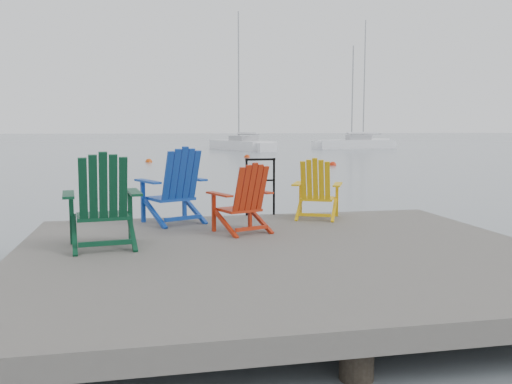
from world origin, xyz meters
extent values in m
plane|color=slate|center=(0.00, 0.00, 0.00)|extent=(400.00, 400.00, 0.00)
cube|color=#312E2B|center=(0.00, 0.00, 0.40)|extent=(6.00, 5.00, 0.20)
cylinder|color=black|center=(-2.70, 2.20, -0.30)|extent=(0.26, 0.26, 1.20)
cylinder|color=black|center=(0.00, 2.20, -0.30)|extent=(0.26, 0.26, 1.20)
cylinder|color=black|center=(2.70, 2.20, -0.30)|extent=(0.26, 0.26, 1.20)
cylinder|color=black|center=(0.03, 2.45, 0.95)|extent=(0.04, 0.04, 0.90)
cylinder|color=black|center=(0.47, 2.45, 0.95)|extent=(0.04, 0.04, 0.90)
cylinder|color=black|center=(0.25, 2.45, 1.38)|extent=(0.48, 0.04, 0.04)
cylinder|color=black|center=(0.25, 2.45, 1.05)|extent=(0.44, 0.03, 0.03)
cube|color=#09351F|center=(-2.02, 0.61, 0.85)|extent=(0.63, 0.58, 0.04)
cube|color=#09351F|center=(-2.38, 0.78, 0.80)|extent=(0.06, 0.06, 0.60)
cube|color=#09351F|center=(-1.71, 0.87, 0.80)|extent=(0.06, 0.06, 0.60)
cube|color=#09351F|center=(-2.37, 0.54, 1.12)|extent=(0.21, 0.67, 0.03)
cube|color=#09351F|center=(-1.65, 0.64, 1.12)|extent=(0.21, 0.67, 0.03)
cube|color=#09351F|center=(-1.97, 0.27, 1.21)|extent=(0.56, 0.34, 0.74)
cube|color=#0E3696|center=(-1.17, 2.10, 0.85)|extent=(0.73, 0.70, 0.04)
cube|color=#0E3696|center=(-1.56, 2.15, 0.80)|extent=(0.07, 0.07, 0.60)
cube|color=#0E3696|center=(-0.94, 2.43, 0.80)|extent=(0.07, 0.07, 0.60)
cube|color=#0E3696|center=(-1.49, 1.93, 1.12)|extent=(0.38, 0.65, 0.03)
cube|color=#0E3696|center=(-0.82, 2.23, 1.12)|extent=(0.38, 0.65, 0.03)
cube|color=#0E3696|center=(-1.02, 1.78, 1.21)|extent=(0.60, 0.47, 0.74)
cube|color=#9F220B|center=(-0.31, 1.18, 0.79)|extent=(0.60, 0.57, 0.04)
cube|color=#9F220B|center=(-0.64, 1.24, 0.75)|extent=(0.06, 0.06, 0.51)
cube|color=#9F220B|center=(-0.11, 1.44, 0.75)|extent=(0.06, 0.06, 0.51)
cube|color=#9F220B|center=(-0.59, 1.05, 1.02)|extent=(0.30, 0.55, 0.02)
cube|color=#9F220B|center=(-0.02, 1.27, 1.02)|extent=(0.30, 0.55, 0.02)
cube|color=#9F220B|center=(-0.20, 0.90, 1.09)|extent=(0.50, 0.38, 0.62)
cube|color=#E0AA0C|center=(1.06, 2.05, 0.79)|extent=(0.61, 0.59, 0.04)
cube|color=#E0AA0C|center=(0.87, 2.33, 0.75)|extent=(0.06, 0.06, 0.51)
cube|color=#E0AA0C|center=(1.39, 2.09, 0.75)|extent=(0.06, 0.06, 0.51)
cube|color=#E0AA0C|center=(0.77, 2.16, 1.02)|extent=(0.32, 0.54, 0.02)
cube|color=#E0AA0C|center=(1.33, 1.90, 1.02)|extent=(0.32, 0.54, 0.02)
cube|color=#E0AA0C|center=(0.94, 1.78, 1.09)|extent=(0.50, 0.39, 0.62)
cube|color=white|center=(6.71, 41.14, 0.25)|extent=(4.68, 9.15, 1.10)
cube|color=#9E9EA3|center=(6.83, 40.71, 0.95)|extent=(2.29, 3.00, 0.55)
cylinder|color=gray|center=(6.58, 41.56, 6.34)|extent=(0.12, 0.12, 11.07)
cube|color=white|center=(19.81, 45.76, 0.25)|extent=(8.47, 8.25, 1.10)
cube|color=#9E9EA3|center=(19.47, 45.43, 0.95)|extent=(3.21, 3.18, 0.55)
cylinder|color=gray|center=(20.15, 46.08, 6.67)|extent=(0.12, 0.12, 11.73)
cube|color=white|center=(17.55, 41.75, 0.25)|extent=(6.86, 1.87, 1.10)
cube|color=#9E9EA3|center=(17.90, 41.75, 0.95)|extent=(2.07, 1.27, 0.55)
cylinder|color=gray|center=(17.21, 41.75, 5.07)|extent=(0.12, 0.12, 8.54)
sphere|color=red|center=(7.79, 20.31, 0.00)|extent=(0.38, 0.38, 0.38)
sphere|color=#C6450B|center=(-1.36, 24.86, 0.00)|extent=(0.39, 0.39, 0.39)
sphere|color=#C0330B|center=(4.87, 28.45, 0.00)|extent=(0.39, 0.39, 0.39)
sphere|color=red|center=(9.55, 40.00, 0.00)|extent=(0.37, 0.37, 0.37)
camera|label=1|loc=(-1.50, -5.83, 1.86)|focal=38.00mm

